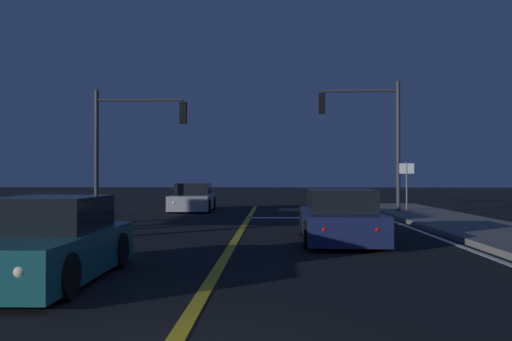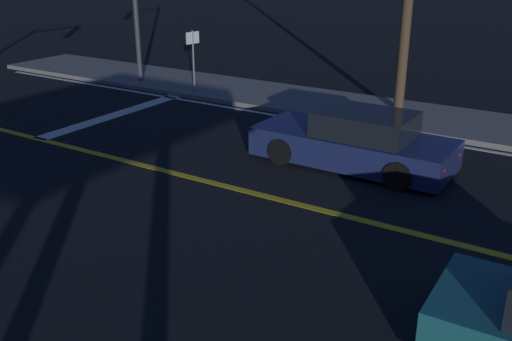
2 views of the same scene
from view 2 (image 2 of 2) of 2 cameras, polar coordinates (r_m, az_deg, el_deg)
The scene contains 6 objects.
sidewalk_right at distance 18.14m, azimuth 15.72°, elevation 5.00°, with size 3.20×34.67×0.15m, color slate.
lane_line_center at distance 11.73m, azimuth 4.91°, elevation -3.50°, with size 0.20×32.75×0.01m, color gold.
lane_line_edge_right at distance 16.46m, azimuth 13.76°, elevation 3.31°, with size 0.16×32.75×0.01m, color white.
stop_bar at distance 18.56m, azimuth -13.64°, elevation 5.32°, with size 5.70×0.50×0.01m, color white.
car_far_approaching_navy at distance 13.86m, azimuth 9.72°, elevation 2.78°, with size 1.99×4.73×1.34m.
street_sign_corner at distance 20.33m, azimuth -6.19°, elevation 11.50°, with size 0.56×0.14×2.23m.
Camera 2 is at (-9.52, 4.82, 4.88)m, focal length 40.79 mm.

